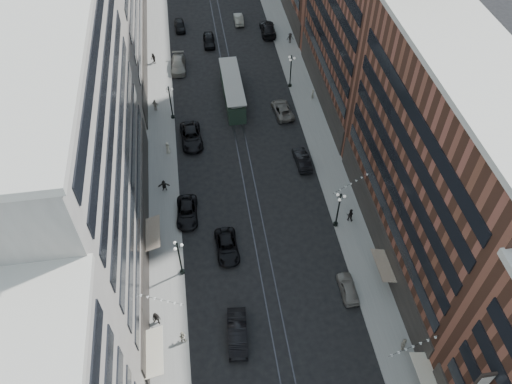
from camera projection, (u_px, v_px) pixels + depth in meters
ground at (232, 92)px, 77.24m from camera, size 220.00×220.00×0.00m
sidewalk_west at (159, 62)px, 82.72m from camera, size 4.00×180.00×0.15m
sidewalk_east at (289, 51)px, 84.92m from camera, size 4.00×180.00×0.15m
rail_west at (220, 57)px, 83.80m from camera, size 0.12×180.00×0.02m
rail_east at (229, 56)px, 83.94m from camera, size 0.12×180.00×0.02m
building_west_mid at (81, 158)px, 47.23m from camera, size 8.00×36.00×28.00m
building_east_mid at (437, 172)px, 48.80m from camera, size 8.00×30.00×24.00m
lamppost_sw_far at (179, 257)px, 52.78m from camera, size 1.03×1.14×5.52m
lamppost_sw_mid at (170, 101)px, 70.70m from camera, size 1.03×1.14×5.52m
lamppost_se_far at (338, 209)px, 57.28m from camera, size 1.03×1.14×5.52m
lamppost_se_mid at (291, 70)px, 75.86m from camera, size 1.03×1.14×5.52m
streetcar at (233, 91)px, 74.88m from camera, size 2.74×12.40×3.43m
car_2 at (187, 212)px, 59.99m from camera, size 2.75×5.49×1.49m
car_4 at (348, 288)px, 52.99m from camera, size 1.71×4.20×1.43m
car_5 at (237, 333)px, 49.33m from camera, size 2.30×5.53×1.78m
pedestrian_2 at (156, 319)px, 50.16m from camera, size 1.02×0.75×1.89m
pedestrian_4 at (404, 344)px, 48.39m from camera, size 0.79×1.16×1.81m
car_7 at (191, 137)px, 69.02m from camera, size 3.10×6.25×1.70m
car_8 at (178, 65)px, 80.85m from camera, size 2.60×5.80×1.65m
car_9 at (180, 26)px, 89.24m from camera, size 2.01×4.47×1.49m
car_10 at (302, 160)px, 66.06m from camera, size 1.90×4.81×1.56m
car_11 at (282, 110)px, 73.18m from camera, size 2.96×5.53×1.48m
car_12 at (268, 29)px, 88.21m from camera, size 2.71×6.24×1.79m
car_13 at (209, 40)px, 85.80m from camera, size 1.99×4.79×1.62m
car_14 at (239, 19)px, 90.82m from camera, size 1.62×4.43×1.45m
pedestrian_5 at (164, 185)px, 62.66m from camera, size 1.51×0.46×1.62m
pedestrian_6 at (155, 105)px, 73.28m from camera, size 1.24×0.89×1.92m
pedestrian_7 at (350, 215)px, 59.30m from camera, size 1.01×0.83×1.83m
pedestrian_8 at (313, 94)px, 75.23m from camera, size 0.73×0.72×1.70m
pedestrian_9 at (290, 38)px, 85.83m from camera, size 1.20×0.54×1.82m
car_extra_1 at (227, 247)px, 56.58m from camera, size 2.58×5.37×1.48m
pedestrian_extra_0 at (182, 336)px, 49.04m from camera, size 0.87×0.62×1.61m
pedestrian_extra_1 at (168, 148)px, 67.23m from camera, size 0.58×0.92×1.76m
pedestrian_extra_2 at (153, 59)px, 81.61m from camera, size 0.88×1.00×1.80m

